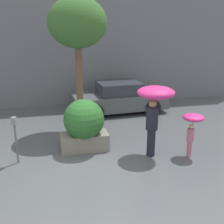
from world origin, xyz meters
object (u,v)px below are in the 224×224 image
Objects in this scene: planter_box at (84,124)px; parking_meter at (15,131)px; person_adult at (155,101)px; person_child at (192,123)px; street_tree at (77,24)px; parked_car_near at (119,98)px.

planter_box reaches higher than parking_meter.
person_adult is (1.88, -0.75, 0.79)m from planter_box.
street_tree is (-2.81, 2.72, 2.62)m from person_child.
planter_box is 1.94m from parking_meter.
parked_car_near is at bearing 61.09° from planter_box.
person_adult is at bearing -21.62° from planter_box.
street_tree is 3.91m from parking_meter.
parking_meter is (-3.83, -3.97, 0.34)m from parked_car_near.
planter_box is 0.39× the size of parked_car_near.
street_tree reaches higher than parked_car_near.
street_tree reaches higher than person_child.
street_tree reaches higher than planter_box.
planter_box is 1.19× the size of parking_meter.
parking_meter reaches higher than person_child.
street_tree reaches higher than parking_meter.
parked_car_near is at bearing 45.98° from parking_meter.
person_adult reaches higher than parking_meter.
parked_car_near reaches higher than person_child.
person_child is 0.31× the size of parked_car_near.
planter_box is 1.25× the size of person_child.
person_adult is 0.45× the size of street_tree.
parking_meter is at bearing -166.92° from planter_box.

